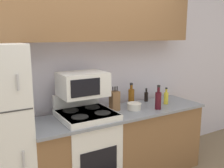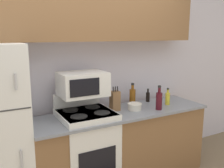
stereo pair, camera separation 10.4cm
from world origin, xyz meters
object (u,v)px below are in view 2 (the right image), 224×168
(microwave, at_px, (83,84))
(bottle_soy_sauce, at_px, (148,97))
(bottle_cooking_spray, at_px, (168,98))
(bottle_whiskey, at_px, (132,96))
(bowl, at_px, (135,106))
(stove, at_px, (87,150))
(bottle_wine_red, at_px, (159,100))
(knife_block, at_px, (115,101))

(microwave, xyz_separation_m, bottle_soy_sauce, (0.99, 0.12, -0.29))
(bottle_cooking_spray, relative_size, bottle_whiskey, 0.79)
(bowl, relative_size, bottle_cooking_spray, 0.81)
(bottle_cooking_spray, height_order, bottle_soy_sauce, bottle_cooking_spray)
(microwave, bearing_deg, stove, -92.95)
(stove, height_order, bottle_wine_red, bottle_wine_red)
(microwave, bearing_deg, bottle_whiskey, 9.14)
(stove, height_order, knife_block, knife_block)
(knife_block, xyz_separation_m, bowl, (0.22, -0.10, -0.08))
(knife_block, relative_size, bowl, 1.67)
(knife_block, bearing_deg, bowl, -24.25)
(microwave, distance_m, bottle_whiskey, 0.80)
(bottle_wine_red, distance_m, bottle_cooking_spray, 0.27)
(bottle_whiskey, bearing_deg, stove, -164.36)
(stove, height_order, microwave, microwave)
(bottle_wine_red, bearing_deg, bowl, 154.27)
(bowl, distance_m, bottle_cooking_spray, 0.51)
(knife_block, xyz_separation_m, bottle_cooking_spray, (0.73, -0.11, -0.03))
(bowl, xyz_separation_m, bottle_wine_red, (0.27, -0.13, 0.07))
(bottle_wine_red, bearing_deg, microwave, 164.67)
(knife_block, distance_m, bottle_cooking_spray, 0.74)
(bottle_wine_red, height_order, bottle_cooking_spray, bottle_wine_red)
(stove, bearing_deg, knife_block, 10.20)
(bowl, relative_size, bottle_wine_red, 0.59)
(microwave, distance_m, bottle_cooking_spray, 1.17)
(microwave, bearing_deg, bottle_soy_sauce, 6.79)
(stove, height_order, bottle_cooking_spray, stove)
(stove, xyz_separation_m, bowl, (0.63, -0.03, 0.44))
(bottle_whiskey, xyz_separation_m, bottle_soy_sauce, (0.25, -0.00, -0.04))
(bottle_wine_red, xyz_separation_m, bottle_cooking_spray, (0.24, 0.12, -0.03))
(bottle_wine_red, bearing_deg, bottle_cooking_spray, 26.87)
(microwave, xyz_separation_m, bottle_whiskey, (0.74, 0.12, -0.25))
(bowl, relative_size, bottle_whiskey, 0.63)
(stove, xyz_separation_m, bottle_soy_sauce, (1.00, 0.21, 0.47))
(bottle_cooking_spray, bearing_deg, bottle_whiskey, 148.22)
(stove, relative_size, knife_block, 3.77)
(microwave, height_order, bottle_cooking_spray, microwave)
(bowl, bearing_deg, bottle_soy_sauce, 32.36)
(bottle_soy_sauce, bearing_deg, bottle_cooking_spray, -59.69)
(stove, relative_size, bottle_soy_sauce, 6.20)
(stove, distance_m, microwave, 0.76)
(microwave, xyz_separation_m, bottle_wine_red, (0.89, -0.24, -0.24))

